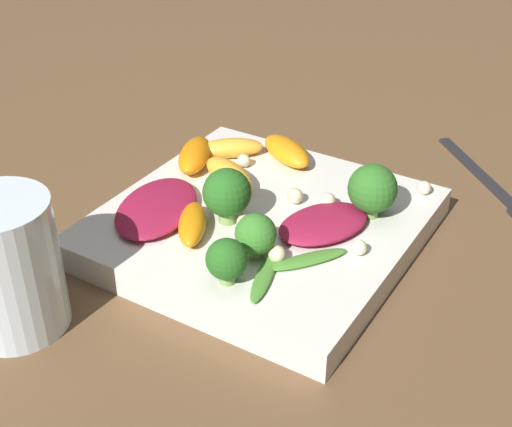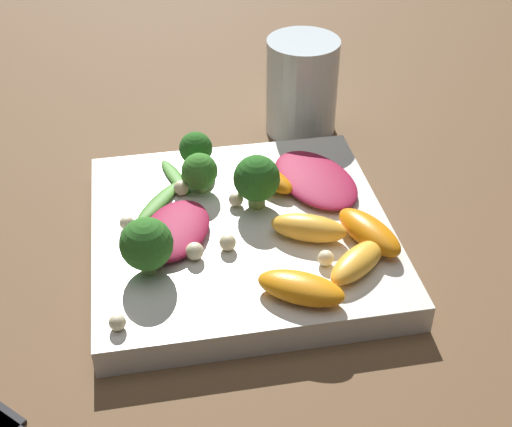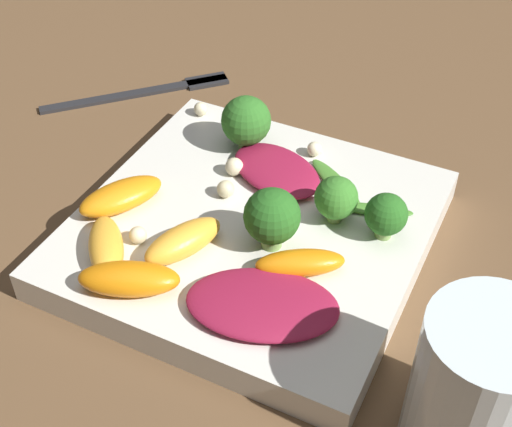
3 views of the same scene
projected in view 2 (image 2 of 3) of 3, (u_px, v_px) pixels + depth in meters
The scene contains 23 objects.
ground_plane at pixel (241, 247), 0.62m from camera, with size 2.40×2.40×0.00m, color brown.
plate at pixel (241, 235), 0.61m from camera, with size 0.25×0.25×0.03m.
drinking_glass at pixel (302, 86), 0.75m from camera, with size 0.08×0.08×0.10m.
radicchio_leaf_0 at pixel (175, 230), 0.59m from camera, with size 0.10×0.08×0.01m.
radicchio_leaf_1 at pixel (315, 179), 0.65m from camera, with size 0.12×0.09×0.01m.
orange_segment_0 at pixel (358, 262), 0.55m from camera, with size 0.06×0.06×0.02m.
orange_segment_1 at pixel (267, 177), 0.65m from camera, with size 0.06×0.05×0.02m.
orange_segment_2 at pixel (369, 232), 0.58m from camera, with size 0.07×0.05×0.02m.
orange_segment_3 at pixel (301, 288), 0.53m from camera, with size 0.06×0.07×0.02m.
orange_segment_4 at pixel (309, 228), 0.58m from camera, with size 0.05×0.07×0.02m.
broccoli_floret_0 at pixel (196, 149), 0.66m from camera, with size 0.03×0.03×0.04m.
broccoli_floret_1 at pixel (257, 179), 0.61m from camera, with size 0.04×0.04×0.05m.
broccoli_floret_2 at pixel (146, 245), 0.54m from camera, with size 0.04×0.04×0.05m.
broccoli_floret_3 at pixel (200, 172), 0.63m from camera, with size 0.03×0.03×0.04m.
arugula_sprig_0 at pixel (175, 177), 0.66m from camera, with size 0.06×0.03×0.00m.
arugula_sprig_1 at pixel (159, 202), 0.63m from camera, with size 0.06×0.05×0.01m.
macadamia_nut_0 at pixel (117, 322), 0.51m from camera, with size 0.01×0.01×0.01m.
macadamia_nut_1 at pixel (326, 258), 0.56m from camera, with size 0.01×0.01×0.01m.
macadamia_nut_2 at pixel (181, 188), 0.64m from camera, with size 0.01×0.01×0.01m.
macadamia_nut_3 at pixel (228, 242), 0.58m from camera, with size 0.01×0.01×0.01m.
macadamia_nut_4 at pixel (235, 199), 0.62m from camera, with size 0.01×0.01×0.01m.
macadamia_nut_5 at pixel (127, 223), 0.60m from camera, with size 0.01×0.01×0.01m.
macadamia_nut_6 at pixel (195, 251), 0.57m from camera, with size 0.01×0.01×0.01m.
Camera 2 is at (0.47, -0.07, 0.40)m, focal length 50.00 mm.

